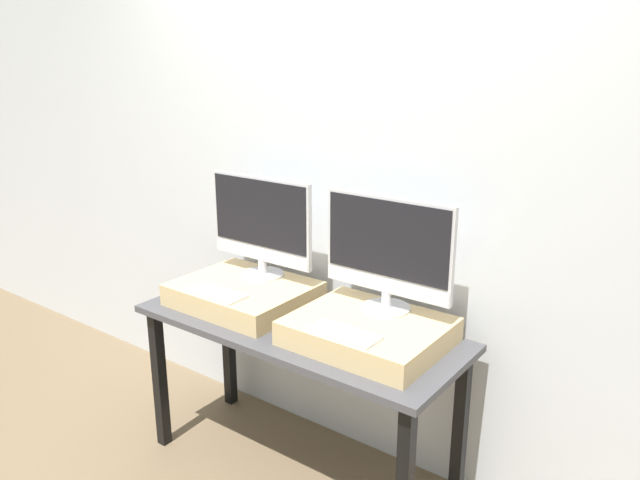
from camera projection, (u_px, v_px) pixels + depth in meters
name	position (u px, v px, depth m)	size (l,w,h in m)	color
wall_back	(347.00, 179.00, 2.76)	(8.00, 0.04, 2.60)	silver
workbench	(298.00, 344.00, 2.68)	(1.44, 0.58, 0.73)	#47474C
wooden_riser_left	(244.00, 293.00, 2.85)	(0.59, 0.48, 0.10)	#D6B77F
monitor_left	(261.00, 224.00, 2.86)	(0.57, 0.20, 0.47)	silver
keyboard_left	(216.00, 293.00, 2.70)	(0.27, 0.12, 0.01)	silver
wooden_riser_right	(368.00, 331.00, 2.47)	(0.59, 0.48, 0.10)	#D6B77F
monitor_right	(388.00, 251.00, 2.48)	(0.57, 0.20, 0.47)	silver
keyboard_right	(344.00, 333.00, 2.32)	(0.27, 0.12, 0.01)	silver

